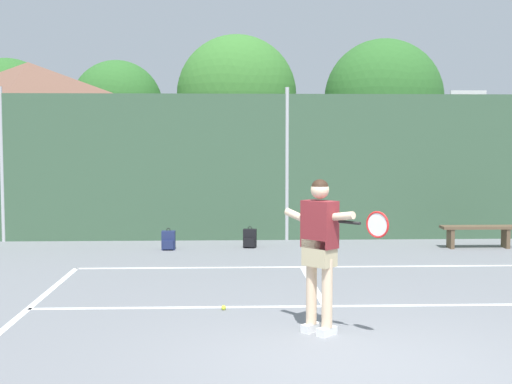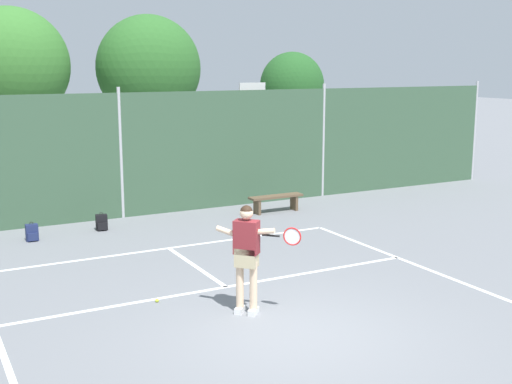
{
  "view_description": "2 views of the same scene",
  "coord_description": "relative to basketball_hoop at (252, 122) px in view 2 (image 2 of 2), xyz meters",
  "views": [
    {
      "loc": [
        -1.33,
        -7.06,
        2.31
      ],
      "look_at": [
        -0.93,
        3.48,
        1.53
      ],
      "focal_mm": 48.99,
      "sensor_mm": 36.0,
      "label": 1
    },
    {
      "loc": [
        -5.06,
        -8.24,
        4.11
      ],
      "look_at": [
        1.12,
        3.38,
        1.56
      ],
      "focal_mm": 46.43,
      "sensor_mm": 36.0,
      "label": 2
    }
  ],
  "objects": [
    {
      "name": "ground_plane",
      "position": [
        -4.62,
        -10.23,
        -2.31
      ],
      "size": [
        120.0,
        120.0,
        0.0
      ],
      "primitive_type": "plane",
      "color": "slate"
    },
    {
      "name": "court_markings",
      "position": [
        -4.62,
        -9.58,
        -2.31
      ],
      "size": [
        8.3,
        11.1,
        0.01
      ],
      "color": "white",
      "rests_on": "ground"
    },
    {
      "name": "chainlink_fence",
      "position": [
        -4.62,
        -1.23,
        -0.62
      ],
      "size": [
        26.09,
        0.09,
        3.52
      ],
      "color": "#38563D",
      "rests_on": "ground"
    },
    {
      "name": "basketball_hoop",
      "position": [
        0.0,
        0.0,
        0.0
      ],
      "size": [
        0.9,
        0.67,
        3.55
      ],
      "color": "yellow",
      "rests_on": "ground"
    },
    {
      "name": "treeline_backdrop",
      "position": [
        -4.73,
        10.09,
        1.46
      ],
      "size": [
        25.63,
        4.19,
        6.4
      ],
      "color": "brown",
      "rests_on": "ground"
    },
    {
      "name": "tennis_player",
      "position": [
        -4.87,
        -9.13,
        -1.2
      ],
      "size": [
        1.1,
        1.01,
        1.85
      ],
      "color": "silver",
      "rests_on": "ground"
    },
    {
      "name": "tennis_ball",
      "position": [
        -6.03,
        -7.91,
        -2.28
      ],
      "size": [
        0.07,
        0.07,
        0.07
      ],
      "primitive_type": "sphere",
      "color": "#CCE033",
      "rests_on": "ground"
    },
    {
      "name": "backpack_navy",
      "position": [
        -7.24,
        -2.61,
        -2.12
      ],
      "size": [
        0.28,
        0.25,
        0.46
      ],
      "color": "navy",
      "rests_on": "ground"
    },
    {
      "name": "backpack_black",
      "position": [
        -5.51,
        -2.37,
        -2.12
      ],
      "size": [
        0.3,
        0.27,
        0.46
      ],
      "color": "black",
      "rests_on": "ground"
    },
    {
      "name": "courtside_bench",
      "position": [
        -0.6,
        -2.61,
        -1.95
      ],
      "size": [
        1.6,
        0.36,
        0.48
      ],
      "color": "brown",
      "rests_on": "ground"
    }
  ]
}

